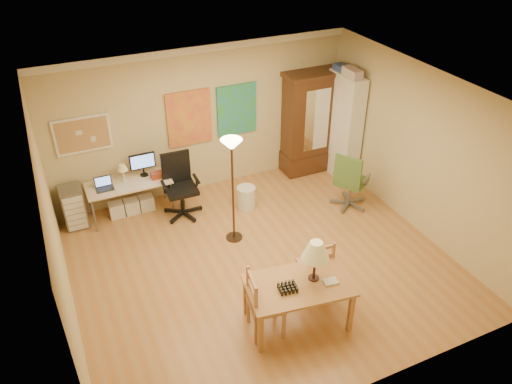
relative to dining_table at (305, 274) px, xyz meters
name	(u,v)px	position (x,y,z in m)	size (l,w,h in m)	color
floor	(261,262)	(0.00, 1.27, -0.79)	(5.50, 5.50, 0.00)	#AE713E
crown_molding	(199,49)	(0.00, 3.73, 1.85)	(5.50, 0.08, 0.12)	white
corkboard	(83,135)	(-2.05, 3.74, 0.71)	(0.90, 0.04, 0.62)	#B37854
art_panel_left	(189,118)	(-0.25, 3.74, 0.66)	(0.80, 0.04, 1.00)	gold
art_panel_right	(237,110)	(0.65, 3.74, 0.66)	(0.75, 0.04, 0.95)	teal
dining_table	(305,274)	(0.00, 0.00, 0.00)	(1.43, 0.98, 1.25)	brown
ladder_chair_back	(315,267)	(0.44, 0.44, -0.37)	(0.45, 0.44, 0.90)	#AA6F4D
ladder_chair_left	(264,305)	(-0.55, 0.04, -0.34)	(0.50, 0.51, 0.97)	#AA6F4D
torchiere_lamp	(232,161)	(-0.15, 2.02, 0.65)	(0.33, 0.33, 1.80)	#3F2619
computer_desk	(131,194)	(-1.48, 3.42, -0.40)	(1.41, 0.62, 1.07)	beige
office_chair_black	(181,199)	(-0.71, 3.05, -0.49)	(0.69, 0.69, 1.12)	black
office_chair_green	(349,192)	(2.07, 2.03, -0.50)	(0.69, 0.68, 1.09)	slate
drawer_cart	(74,207)	(-2.44, 3.47, -0.43)	(0.36, 0.43, 0.72)	slate
armoire	(310,129)	(2.08, 3.51, 0.09)	(1.10, 0.52, 2.02)	#39220F
bookshelf	(343,127)	(2.55, 3.07, 0.23)	(0.31, 0.82, 2.06)	white
wastebin	(246,197)	(0.39, 2.75, -0.59)	(0.33, 0.33, 0.42)	silver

